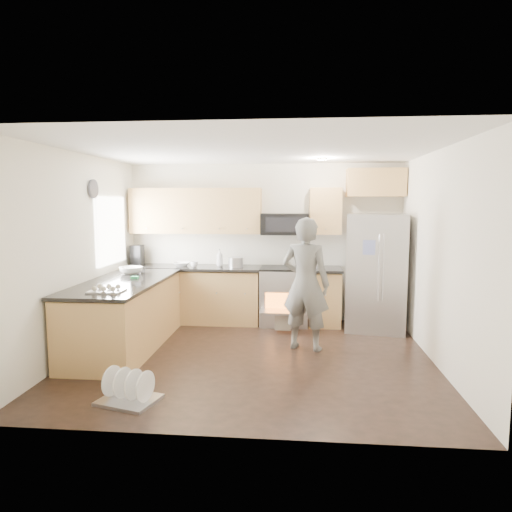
# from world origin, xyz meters

# --- Properties ---
(ground) EXTENTS (4.50, 4.50, 0.00)m
(ground) POSITION_xyz_m (0.00, 0.00, 0.00)
(ground) COLOR black
(ground) RESTS_ON ground
(room_shell) EXTENTS (4.54, 4.04, 2.62)m
(room_shell) POSITION_xyz_m (-0.04, 0.02, 1.67)
(room_shell) COLOR white
(room_shell) RESTS_ON ground
(back_cabinet_run) EXTENTS (4.45, 0.64, 2.50)m
(back_cabinet_run) POSITION_xyz_m (-0.59, 1.75, 0.96)
(back_cabinet_run) COLOR tan
(back_cabinet_run) RESTS_ON ground
(peninsula) EXTENTS (0.96, 2.36, 1.03)m
(peninsula) POSITION_xyz_m (-1.75, 0.25, 0.46)
(peninsula) COLOR tan
(peninsula) RESTS_ON ground
(stove_range) EXTENTS (0.76, 0.97, 1.79)m
(stove_range) POSITION_xyz_m (0.35, 1.69, 0.68)
(stove_range) COLOR #B7B7BC
(stove_range) RESTS_ON ground
(refrigerator) EXTENTS (0.98, 0.83, 1.80)m
(refrigerator) POSITION_xyz_m (1.77, 1.45, 0.90)
(refrigerator) COLOR #B7B7BC
(refrigerator) RESTS_ON ground
(person) EXTENTS (0.75, 0.60, 1.78)m
(person) POSITION_xyz_m (0.67, 0.42, 0.89)
(person) COLOR slate
(person) RESTS_ON ground
(dish_rack) EXTENTS (0.64, 0.57, 0.34)m
(dish_rack) POSITION_xyz_m (-1.08, -1.40, 0.09)
(dish_rack) COLOR #B7B7BC
(dish_rack) RESTS_ON ground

